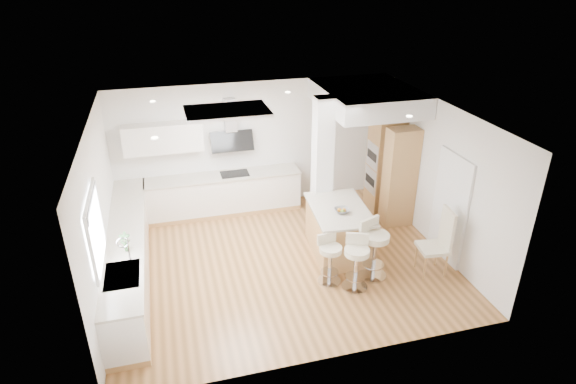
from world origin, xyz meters
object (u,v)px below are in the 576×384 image
object	(u,v)px
peninsula	(338,230)
dining_chair	(440,240)
bar_stool_b	(356,260)
bar_stool_a	(330,256)
bar_stool_c	(374,246)

from	to	relation	value
peninsula	dining_chair	distance (m)	1.84
bar_stool_b	dining_chair	world-z (taller)	dining_chair
peninsula	dining_chair	bearing A→B (deg)	-32.04
peninsula	bar_stool_a	distance (m)	0.98
peninsula	bar_stool_c	xyz separation A→B (m)	(0.32, -0.89, 0.14)
bar_stool_b	dining_chair	size ratio (longest dim) A/B	0.79
peninsula	bar_stool_b	bearing A→B (deg)	-90.73
bar_stool_a	peninsula	bearing A→B (deg)	50.93
dining_chair	peninsula	bearing A→B (deg)	149.74
peninsula	bar_stool_c	bearing A→B (deg)	-65.93
bar_stool_a	bar_stool_c	distance (m)	0.80
bar_stool_a	dining_chair	bearing A→B (deg)	-16.75
peninsula	bar_stool_a	size ratio (longest dim) A/B	1.79
bar_stool_b	dining_chair	xyz separation A→B (m)	(1.57, 0.04, 0.11)
peninsula	bar_stool_c	world-z (taller)	bar_stool_c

